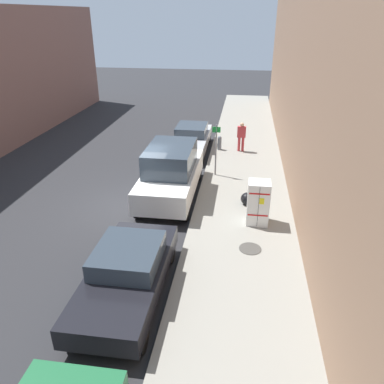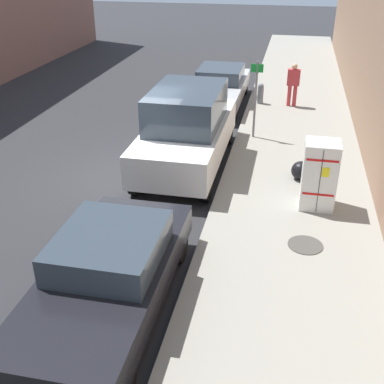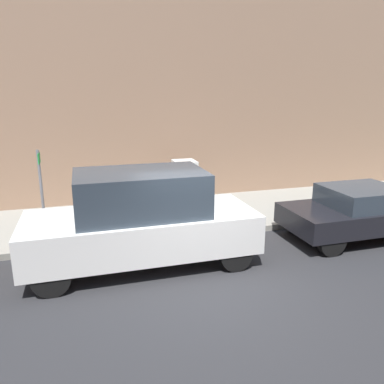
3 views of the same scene
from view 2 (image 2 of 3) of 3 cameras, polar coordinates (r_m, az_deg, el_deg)
name	(u,v)px [view 2 (image 2 of 3)]	position (r m, az deg, el deg)	size (l,w,h in m)	color
ground_plane	(127,177)	(12.89, -7.66, 1.74)	(80.00, 80.00, 0.00)	#28282B
sidewalk_slab	(293,190)	(12.20, 11.92, 0.24)	(3.68, 44.00, 0.17)	gray
discarded_refrigerator	(319,175)	(11.08, 14.86, 1.97)	(0.75, 0.71, 1.56)	white
manhole_cover	(305,245)	(9.94, 13.29, -6.13)	(0.70, 0.70, 0.02)	#47443F
street_sign_post	(256,95)	(14.77, 7.54, 11.28)	(0.36, 0.07, 2.33)	slate
fire_hydrant	(261,93)	(18.43, 8.12, 11.52)	(0.22, 0.22, 0.75)	slate
trash_bag	(301,171)	(12.51, 12.75, 2.50)	(0.48, 0.48, 0.48)	black
pedestrian_walking_far	(293,82)	(18.20, 11.91, 12.63)	(0.45, 0.22, 1.55)	#B73338
parked_sedan_silver	(220,86)	(18.60, 3.31, 12.43)	(1.81, 4.66, 1.39)	silver
parked_van_white	(187,129)	(13.07, -0.60, 7.53)	(2.02, 5.05, 2.17)	silver
parked_sedan_dark	(108,274)	(8.11, -9.92, -9.50)	(1.88, 4.57, 1.40)	black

